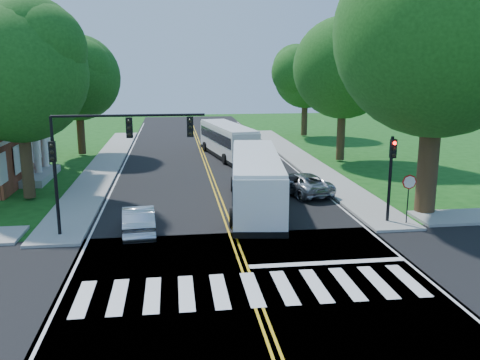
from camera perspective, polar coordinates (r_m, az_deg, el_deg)
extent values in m
plane|color=#134411|center=(19.42, 1.15, -11.56)|extent=(140.00, 140.00, 0.00)
cube|color=black|center=(36.49, -3.14, 0.00)|extent=(14.00, 96.00, 0.01)
cube|color=black|center=(19.42, 1.15, -11.54)|extent=(60.00, 12.00, 0.01)
cube|color=gold|center=(40.39, -3.59, 1.24)|extent=(0.36, 70.00, 0.01)
cube|color=silver|center=(40.51, -13.23, 0.95)|extent=(0.12, 70.00, 0.01)
cube|color=silver|center=(41.41, 5.84, 1.48)|extent=(0.12, 70.00, 0.01)
cube|color=silver|center=(18.96, 1.38, -12.13)|extent=(12.60, 3.00, 0.01)
cube|color=silver|center=(21.61, 9.82, -9.14)|extent=(6.60, 0.40, 0.01)
cube|color=gray|center=(43.59, -14.83, 1.76)|extent=(2.60, 40.00, 0.15)
cube|color=gray|center=(44.62, 6.83, 2.33)|extent=(2.60, 40.00, 0.15)
cylinder|color=#312113|center=(29.36, 20.40, 2.39)|extent=(1.10, 1.10, 6.00)
sphere|color=#23651E|center=(29.02, 21.41, 15.14)|extent=(10.80, 10.80, 10.80)
cylinder|color=#312113|center=(33.15, -22.86, 2.22)|extent=(0.70, 0.70, 4.80)
sphere|color=#23651E|center=(32.72, -23.61, 10.87)|extent=(8.00, 8.00, 8.00)
cylinder|color=#312113|center=(48.55, -17.45, 5.39)|extent=(0.70, 0.70, 4.40)
sphere|color=#23651E|center=(48.24, -17.81, 10.90)|extent=(7.60, 7.60, 7.60)
cylinder|color=#312113|center=(44.20, 11.28, 5.46)|extent=(0.70, 0.70, 5.00)
sphere|color=#23651E|center=(43.88, 11.58, 12.25)|extent=(8.40, 8.40, 8.40)
cylinder|color=#312113|center=(59.76, 7.25, 7.11)|extent=(0.70, 0.70, 4.40)
sphere|color=#23651E|center=(59.50, 7.37, 11.46)|extent=(7.20, 7.20, 7.20)
cube|color=silver|center=(38.90, -22.12, 6.44)|extent=(1.40, 6.00, 0.45)
cube|color=gray|center=(39.50, -21.63, 0.45)|extent=(1.80, 6.00, 0.50)
cylinder|color=silver|center=(37.08, -22.65, 2.54)|extent=(0.50, 0.50, 4.20)
cylinder|color=silver|center=(39.18, -21.84, 3.10)|extent=(0.50, 0.50, 4.20)
cylinder|color=silver|center=(41.29, -21.12, 3.60)|extent=(0.50, 0.50, 4.20)
cylinder|color=black|center=(25.23, -19.94, -0.76)|extent=(0.16, 0.16, 4.60)
cube|color=black|center=(24.78, -20.31, 2.99)|extent=(0.30, 0.22, 0.95)
sphere|color=black|center=(24.60, -20.43, 3.63)|extent=(0.18, 0.18, 0.18)
cylinder|color=black|center=(24.19, -12.36, 7.09)|extent=(7.00, 0.12, 0.12)
cube|color=black|center=(24.10, -12.32, 5.76)|extent=(0.30, 0.22, 0.95)
cube|color=black|center=(24.03, -5.62, 5.97)|extent=(0.30, 0.22, 0.95)
cylinder|color=black|center=(26.97, 16.48, 0.09)|extent=(0.16, 0.16, 4.40)
cube|color=black|center=(26.55, 16.82, 3.39)|extent=(0.30, 0.22, 0.95)
sphere|color=#FF0A05|center=(26.38, 16.99, 3.98)|extent=(0.18, 0.18, 0.18)
cylinder|color=black|center=(27.11, 18.31, -2.36)|extent=(0.06, 0.06, 2.20)
cylinder|color=#A50A07|center=(26.84, 18.49, -0.21)|extent=(0.76, 0.04, 0.76)
cube|color=silver|center=(28.99, 1.79, -0.13)|extent=(4.01, 12.09, 2.76)
cube|color=black|center=(28.88, 1.80, 0.85)|extent=(3.98, 11.27, 0.95)
cube|color=black|center=(34.78, 1.41, 2.61)|extent=(2.45, 0.40, 1.61)
cube|color=orange|center=(34.63, 1.42, 4.08)|extent=(1.71, 0.31, 0.32)
cube|color=black|center=(29.28, 1.77, -2.47)|extent=(4.08, 12.19, 0.30)
cube|color=silver|center=(28.71, 1.81, 2.67)|extent=(3.92, 11.73, 0.22)
cylinder|color=black|center=(33.12, 3.77, -0.45)|extent=(0.44, 1.00, 0.96)
cylinder|color=black|center=(33.03, -0.75, -0.45)|extent=(0.44, 1.00, 0.96)
cylinder|color=black|center=(25.85, 4.99, -4.21)|extent=(0.44, 1.00, 0.96)
cylinder|color=black|center=(25.74, -0.83, -4.24)|extent=(0.44, 1.00, 0.96)
cube|color=silver|center=(45.67, -1.41, 4.42)|extent=(4.23, 11.30, 2.58)
cube|color=black|center=(45.60, -1.41, 5.00)|extent=(4.17, 10.55, 0.89)
cube|color=black|center=(50.96, -3.15, 5.63)|extent=(2.28, 0.49, 1.50)
cube|color=orange|center=(50.87, -3.16, 6.57)|extent=(1.59, 0.37, 0.30)
cube|color=black|center=(45.84, -1.40, 3.00)|extent=(4.29, 11.41, 0.28)
cube|color=silver|center=(45.49, -1.42, 6.09)|extent=(4.13, 10.97, 0.21)
cylinder|color=black|center=(49.62, -1.21, 3.90)|extent=(0.45, 0.94, 0.90)
cylinder|color=black|center=(49.01, -3.95, 3.77)|extent=(0.45, 0.94, 0.90)
cylinder|color=black|center=(43.00, 1.40, 2.56)|extent=(0.45, 0.94, 0.90)
cylinder|color=black|center=(42.29, -1.73, 2.39)|extent=(0.45, 0.94, 0.90)
imported|color=#B7BABF|center=(25.07, -11.31, -4.42)|extent=(1.81, 4.37, 1.41)
imported|color=#AAACB1|center=(32.54, 6.98, -0.38)|extent=(3.48, 5.34, 1.37)
imported|color=black|center=(33.47, 5.96, -0.19)|extent=(2.51, 4.20, 1.14)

